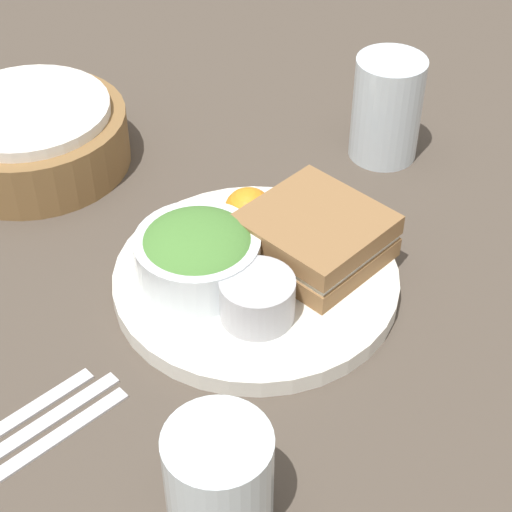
{
  "coord_description": "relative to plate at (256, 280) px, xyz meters",
  "views": [
    {
      "loc": [
        -0.23,
        -0.52,
        0.54
      ],
      "look_at": [
        0.0,
        0.0,
        0.04
      ],
      "focal_mm": 60.0,
      "sensor_mm": 36.0,
      "label": 1
    }
  ],
  "objects": [
    {
      "name": "fork",
      "position": [
        -0.23,
        -0.1,
        -0.01
      ],
      "size": [
        0.16,
        0.07,
        0.01
      ],
      "primitive_type": "cube",
      "rotation": [
        0.0,
        0.0,
        3.47
      ],
      "color": "silver",
      "rests_on": "ground_plane"
    },
    {
      "name": "knife",
      "position": [
        -0.23,
        -0.08,
        -0.01
      ],
      "size": [
        0.17,
        0.07,
        0.01
      ],
      "primitive_type": "cube",
      "rotation": [
        0.0,
        0.0,
        3.47
      ],
      "color": "silver",
      "rests_on": "ground_plane"
    },
    {
      "name": "plate",
      "position": [
        0.0,
        0.0,
        0.0
      ],
      "size": [
        0.26,
        0.26,
        0.02
      ],
      "primitive_type": "cylinder",
      "color": "white",
      "rests_on": "ground_plane"
    },
    {
      "name": "sandwich",
      "position": [
        0.06,
        0.0,
        0.03
      ],
      "size": [
        0.14,
        0.15,
        0.05
      ],
      "color": "olive",
      "rests_on": "plate"
    },
    {
      "name": "bread_basket",
      "position": [
        -0.14,
        0.28,
        0.03
      ],
      "size": [
        0.2,
        0.2,
        0.07
      ],
      "color": "olive",
      "rests_on": "ground_plane"
    },
    {
      "name": "drink_glass",
      "position": [
        0.22,
        0.14,
        0.05
      ],
      "size": [
        0.07,
        0.07,
        0.11
      ],
      "primitive_type": "cylinder",
      "color": "silver",
      "rests_on": "ground_plane"
    },
    {
      "name": "ground_plane",
      "position": [
        0.0,
        0.0,
        -0.01
      ],
      "size": [
        4.0,
        4.0,
        0.0
      ],
      "primitive_type": "plane",
      "color": "#4C4238"
    },
    {
      "name": "orange_wedge",
      "position": [
        0.02,
        0.06,
        0.03
      ],
      "size": [
        0.05,
        0.05,
        0.05
      ],
      "primitive_type": "sphere",
      "color": "orange",
      "rests_on": "plate"
    },
    {
      "name": "dressing_cup",
      "position": [
        -0.02,
        -0.05,
        0.03
      ],
      "size": [
        0.06,
        0.06,
        0.04
      ],
      "primitive_type": "cylinder",
      "color": "#B7B7BC",
      "rests_on": "plate"
    },
    {
      "name": "spoon",
      "position": [
        -0.24,
        -0.06,
        -0.01
      ],
      "size": [
        0.15,
        0.06,
        0.01
      ],
      "primitive_type": "cube",
      "rotation": [
        0.0,
        0.0,
        3.47
      ],
      "color": "silver",
      "rests_on": "ground_plane"
    },
    {
      "name": "water_glass",
      "position": [
        -0.12,
        -0.2,
        0.03
      ],
      "size": [
        0.08,
        0.08,
        0.09
      ],
      "primitive_type": "cylinder",
      "color": "silver",
      "rests_on": "ground_plane"
    },
    {
      "name": "salad_bowl",
      "position": [
        -0.05,
        0.02,
        0.04
      ],
      "size": [
        0.11,
        0.11,
        0.05
      ],
      "color": "white",
      "rests_on": "plate"
    }
  ]
}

